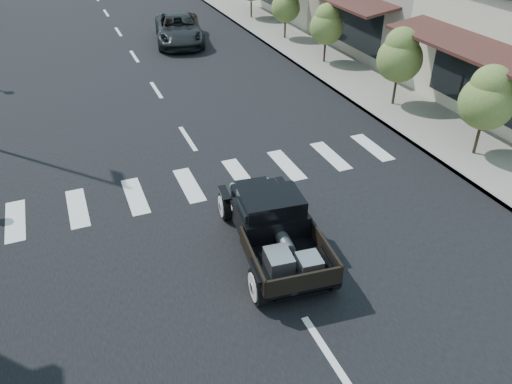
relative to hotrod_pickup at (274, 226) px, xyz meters
name	(u,v)px	position (x,y,z in m)	size (l,w,h in m)	color
ground	(267,260)	(-0.29, -0.27, -0.77)	(120.00, 120.00, 0.00)	black
road	(142,69)	(-0.29, 14.73, -0.76)	(14.00, 80.00, 0.02)	black
road_markings	(167,108)	(-0.29, 9.73, -0.77)	(12.00, 60.00, 0.06)	silver
sidewalk_right	(303,47)	(8.21, 14.73, -0.69)	(3.00, 80.00, 0.15)	#98968A
storefront_mid	(435,2)	(14.71, 12.73, 1.48)	(10.00, 9.00, 4.50)	gray
small_tree_a	(484,113)	(8.01, 1.94, 0.80)	(1.69, 1.69, 2.82)	#596D32
small_tree_b	(398,68)	(8.01, 6.41, 0.82)	(1.72, 1.72, 2.86)	#596D32
small_tree_c	(326,34)	(8.01, 12.05, 0.69)	(1.57, 1.57, 2.61)	#596D32
small_tree_d	(285,14)	(8.01, 16.54, 0.67)	(1.55, 1.55, 2.58)	#596D32
hotrod_pickup	(274,226)	(0.00, 0.00, 0.00)	(2.06, 4.41, 1.53)	black
second_car	(179,29)	(2.49, 18.26, -0.04)	(2.41, 5.22, 1.45)	black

